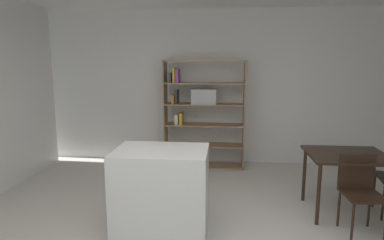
% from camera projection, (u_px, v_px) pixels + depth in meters
% --- Properties ---
extents(back_partition, '(7.10, 0.06, 2.83)m').
position_uv_depth(back_partition, '(205.00, 87.00, 6.18)').
color(back_partition, white).
rests_on(back_partition, ground_plane).
extents(kitchen_island, '(1.02, 0.73, 0.93)m').
position_uv_depth(kitchen_island, '(162.00, 190.00, 3.71)').
color(kitchen_island, white).
rests_on(kitchen_island, ground_plane).
extents(open_bookshelf, '(1.43, 0.37, 1.91)m').
position_uv_depth(open_bookshelf, '(200.00, 109.00, 5.91)').
color(open_bookshelf, '#997551').
rests_on(open_bookshelf, ground_plane).
extents(dining_table, '(0.95, 0.81, 0.77)m').
position_uv_depth(dining_table, '(347.00, 161.00, 4.06)').
color(dining_table, black).
rests_on(dining_table, ground_plane).
extents(dining_chair_near, '(0.43, 0.44, 0.86)m').
position_uv_depth(dining_chair_near, '(360.00, 187.00, 3.66)').
color(dining_chair_near, black).
rests_on(dining_chair_near, ground_plane).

